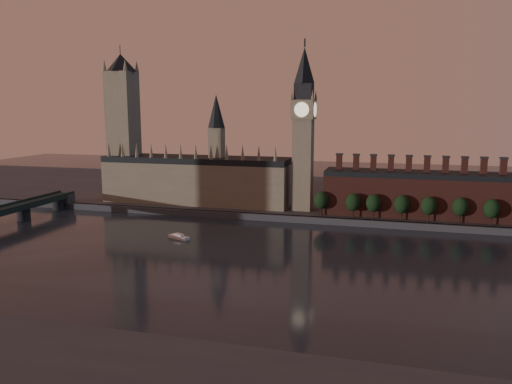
% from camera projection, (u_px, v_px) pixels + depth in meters
% --- Properties ---
extents(ground, '(900.00, 900.00, 0.00)m').
position_uv_depth(ground, '(236.00, 265.00, 221.75)').
color(ground, black).
rests_on(ground, ground).
extents(north_bank, '(900.00, 182.00, 4.00)m').
position_uv_depth(north_bank, '(305.00, 195.00, 390.74)').
color(north_bank, '#414146').
rests_on(north_bank, ground).
extents(palace_of_westminster, '(130.00, 30.30, 74.00)m').
position_uv_depth(palace_of_westminster, '(197.00, 177.00, 344.27)').
color(palace_of_westminster, gray).
rests_on(palace_of_westminster, north_bank).
extents(victoria_tower, '(24.00, 24.00, 108.00)m').
position_uv_depth(victoria_tower, '(123.00, 122.00, 352.66)').
color(victoria_tower, gray).
rests_on(victoria_tower, north_bank).
extents(big_ben, '(15.00, 15.00, 107.00)m').
position_uv_depth(big_ben, '(303.00, 128.00, 314.33)').
color(big_ben, gray).
rests_on(big_ben, north_bank).
extents(chimney_block, '(110.00, 25.00, 37.00)m').
position_uv_depth(chimney_block, '(416.00, 193.00, 302.52)').
color(chimney_block, brown).
rests_on(chimney_block, north_bank).
extents(embankment_tree_0, '(8.60, 8.60, 14.88)m').
position_uv_depth(embankment_tree_0, '(321.00, 200.00, 303.81)').
color(embankment_tree_0, black).
rests_on(embankment_tree_0, north_bank).
extents(embankment_tree_1, '(8.60, 8.60, 14.88)m').
position_uv_depth(embankment_tree_1, '(353.00, 202.00, 297.32)').
color(embankment_tree_1, black).
rests_on(embankment_tree_1, north_bank).
extents(embankment_tree_2, '(8.60, 8.60, 14.88)m').
position_uv_depth(embankment_tree_2, '(373.00, 203.00, 294.77)').
color(embankment_tree_2, black).
rests_on(embankment_tree_2, north_bank).
extents(embankment_tree_3, '(8.60, 8.60, 14.88)m').
position_uv_depth(embankment_tree_3, '(402.00, 204.00, 291.01)').
color(embankment_tree_3, black).
rests_on(embankment_tree_3, north_bank).
extents(embankment_tree_4, '(8.60, 8.60, 14.88)m').
position_uv_depth(embankment_tree_4, '(429.00, 206.00, 286.56)').
color(embankment_tree_4, black).
rests_on(embankment_tree_4, north_bank).
extents(embankment_tree_5, '(8.60, 8.60, 14.88)m').
position_uv_depth(embankment_tree_5, '(460.00, 207.00, 283.24)').
color(embankment_tree_5, black).
rests_on(embankment_tree_5, north_bank).
extents(embankment_tree_6, '(8.60, 8.60, 14.88)m').
position_uv_depth(embankment_tree_6, '(492.00, 209.00, 277.67)').
color(embankment_tree_6, black).
rests_on(embankment_tree_6, north_bank).
extents(river_boat, '(13.62, 8.58, 2.64)m').
position_uv_depth(river_boat, '(179.00, 237.00, 266.31)').
color(river_boat, silver).
rests_on(river_boat, ground).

